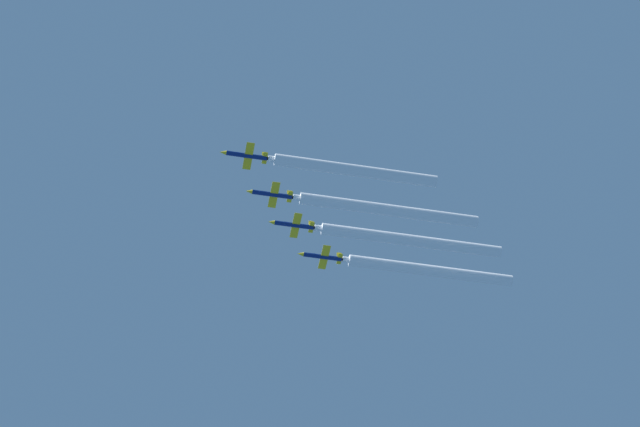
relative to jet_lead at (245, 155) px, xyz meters
name	(u,v)px	position (x,y,z in m)	size (l,w,h in m)	color
jet_lead	(245,155)	(0.00, 0.00, 0.00)	(7.28, 10.61, 2.55)	navy
jet_second_echelon	(271,194)	(8.54, -6.78, -1.43)	(7.28, 10.61, 2.55)	navy
jet_third_echelon	(293,225)	(15.55, -12.75, -2.51)	(7.28, 10.61, 2.55)	navy
jet_fourth_echelon	(321,257)	(23.25, -20.51, -3.21)	(7.28, 10.61, 2.55)	navy
smoke_trail_lead	(353,170)	(0.00, -23.27, -0.03)	(2.59, 36.77, 2.59)	white
smoke_trail_second_echelon	(386,210)	(8.54, -32.27, -1.45)	(2.59, 41.21, 2.59)	white
smoke_trail_third_echelon	(408,240)	(15.55, -38.83, -2.53)	(2.59, 42.41, 2.59)	white
smoke_trail_fourth_echelon	(428,270)	(23.25, -45.07, -3.23)	(2.59, 39.35, 2.59)	white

